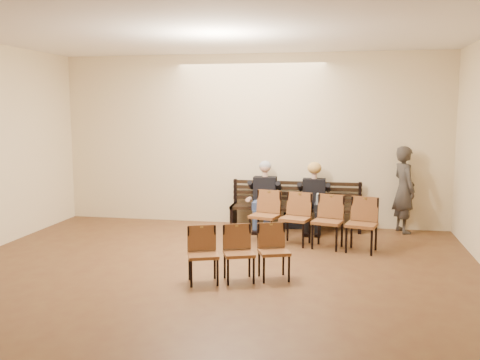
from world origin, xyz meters
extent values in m
plane|color=brown|center=(0.00, 0.00, 0.00)|extent=(10.00, 10.00, 0.00)
cube|color=beige|center=(0.00, 5.00, 1.75)|extent=(8.00, 0.02, 3.50)
cube|color=white|center=(0.00, 0.00, 3.50)|extent=(8.00, 10.00, 0.02)
cube|color=black|center=(0.97, 4.65, 0.23)|extent=(2.60, 0.90, 0.45)
cube|color=#B8B8BD|center=(0.39, 4.41, 0.57)|extent=(0.36, 0.30, 0.23)
cylinder|color=silver|center=(1.43, 4.23, 0.56)|extent=(0.08, 0.08, 0.22)
cube|color=black|center=(0.94, 4.75, 0.15)|extent=(0.46, 0.37, 0.29)
imported|color=#332E2A|center=(3.05, 4.75, 0.97)|extent=(0.69, 0.83, 1.94)
cube|color=brown|center=(1.36, 3.34, 0.46)|extent=(2.29, 1.03, 0.92)
cube|color=brown|center=(0.48, 1.22, 0.39)|extent=(1.47, 0.89, 0.78)
camera|label=1|loc=(1.85, -5.86, 2.39)|focal=40.00mm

